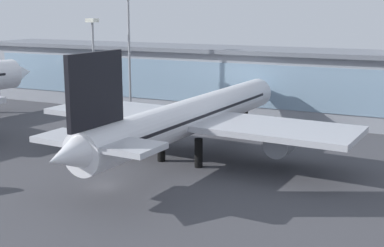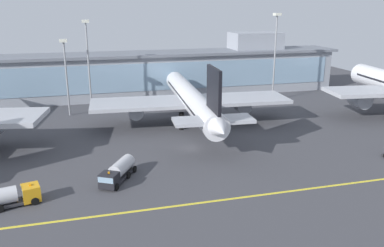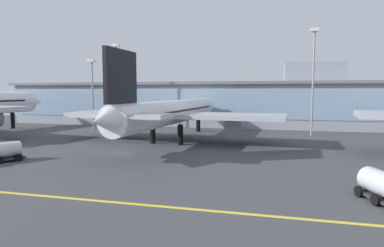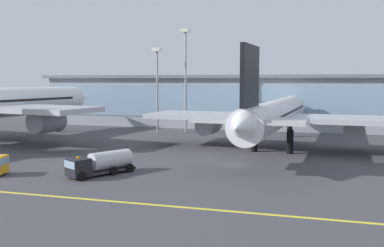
{
  "view_description": "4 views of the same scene",
  "coord_description": "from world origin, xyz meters",
  "px_view_note": "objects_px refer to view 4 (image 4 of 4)",
  "views": [
    {
      "loc": [
        35.67,
        -50.25,
        20.84
      ],
      "look_at": [
        7.95,
        7.93,
        6.86
      ],
      "focal_mm": 49.91,
      "sensor_mm": 36.0,
      "label": 1
    },
    {
      "loc": [
        -18.7,
        -70.34,
        26.82
      ],
      "look_at": [
        1.33,
        3.98,
        3.77
      ],
      "focal_mm": 37.07,
      "sensor_mm": 36.0,
      "label": 2
    },
    {
      "loc": [
        24.74,
        -49.31,
        10.3
      ],
      "look_at": [
        9.99,
        9.39,
        4.48
      ],
      "focal_mm": 30.86,
      "sensor_mm": 36.0,
      "label": 3
    },
    {
      "loc": [
        11.57,
        -60.73,
        12.03
      ],
      "look_at": [
        -8.26,
        7.09,
        4.99
      ],
      "focal_mm": 41.16,
      "sensor_mm": 36.0,
      "label": 4
    }
  ],
  "objects_px": {
    "apron_light_mast_centre": "(186,65)",
    "apron_light_mast_east": "(157,76)",
    "service_truck_far": "(99,163)",
    "airliner_near_right": "(276,115)"
  },
  "relations": [
    {
      "from": "service_truck_far",
      "to": "apron_light_mast_east",
      "type": "xyz_separation_m",
      "value": [
        -8.34,
        42.73,
        11.34
      ]
    },
    {
      "from": "airliner_near_right",
      "to": "apron_light_mast_centre",
      "type": "xyz_separation_m",
      "value": [
        -22.16,
        19.5,
        9.32
      ]
    },
    {
      "from": "airliner_near_right",
      "to": "apron_light_mast_centre",
      "type": "distance_m",
      "value": 30.96
    },
    {
      "from": "airliner_near_right",
      "to": "apron_light_mast_east",
      "type": "xyz_separation_m",
      "value": [
        -27.67,
        15.87,
        6.87
      ]
    },
    {
      "from": "service_truck_far",
      "to": "apron_light_mast_east",
      "type": "height_order",
      "value": "apron_light_mast_east"
    },
    {
      "from": "apron_light_mast_centre",
      "to": "service_truck_far",
      "type": "bearing_deg",
      "value": -86.5
    },
    {
      "from": "airliner_near_right",
      "to": "apron_light_mast_centre",
      "type": "relative_size",
      "value": 2.39
    },
    {
      "from": "service_truck_far",
      "to": "apron_light_mast_centre",
      "type": "xyz_separation_m",
      "value": [
        -2.84,
        46.36,
        13.79
      ]
    },
    {
      "from": "apron_light_mast_centre",
      "to": "apron_light_mast_east",
      "type": "height_order",
      "value": "apron_light_mast_centre"
    },
    {
      "from": "apron_light_mast_centre",
      "to": "apron_light_mast_east",
      "type": "bearing_deg",
      "value": -146.64
    }
  ]
}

